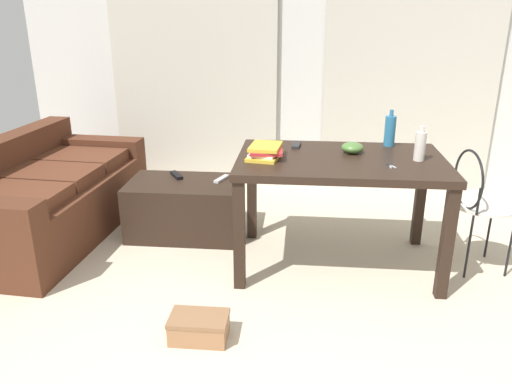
% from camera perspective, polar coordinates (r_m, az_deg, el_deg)
% --- Properties ---
extents(ground_plane, '(7.70, 7.70, 0.00)m').
position_cam_1_polar(ground_plane, '(3.50, 4.10, -9.18)').
color(ground_plane, beige).
extents(wall_back, '(5.45, 0.10, 2.70)m').
position_cam_1_polar(wall_back, '(5.07, 5.15, 15.91)').
color(wall_back, silver).
rests_on(wall_back, ground).
extents(curtains, '(3.73, 0.03, 2.28)m').
position_cam_1_polar(curtains, '(5.01, 5.06, 13.46)').
color(curtains, beige).
rests_on(curtains, ground).
extents(couch, '(1.05, 1.89, 0.76)m').
position_cam_1_polar(couch, '(4.31, -22.93, -0.59)').
color(couch, '#4C2819').
rests_on(couch, ground).
extents(coffee_table, '(0.86, 0.55, 0.44)m').
position_cam_1_polar(coffee_table, '(4.04, -8.15, -1.79)').
color(coffee_table, black).
rests_on(coffee_table, ground).
extents(craft_table, '(1.37, 0.88, 0.78)m').
position_cam_1_polar(craft_table, '(3.41, 9.53, 2.24)').
color(craft_table, black).
rests_on(craft_table, ground).
extents(wire_chair, '(0.40, 0.42, 0.85)m').
position_cam_1_polar(wire_chair, '(3.66, 23.74, -0.45)').
color(wire_chair, silver).
rests_on(wire_chair, ground).
extents(bottle_near, '(0.08, 0.08, 0.26)m').
position_cam_1_polar(bottle_near, '(3.73, 14.96, 6.75)').
color(bottle_near, teal).
rests_on(bottle_near, craft_table).
extents(bottle_far, '(0.07, 0.07, 0.23)m').
position_cam_1_polar(bottle_far, '(3.41, 18.13, 5.01)').
color(bottle_far, beige).
rests_on(bottle_far, craft_table).
extents(bowl, '(0.15, 0.15, 0.08)m').
position_cam_1_polar(bowl, '(3.49, 10.89, 4.96)').
color(bowl, '#477033').
rests_on(bowl, craft_table).
extents(book_stack, '(0.24, 0.32, 0.09)m').
position_cam_1_polar(book_stack, '(3.33, 1.07, 4.63)').
color(book_stack, gold).
rests_on(book_stack, craft_table).
extents(tv_remote_on_table, '(0.06, 0.15, 0.02)m').
position_cam_1_polar(tv_remote_on_table, '(3.61, 4.56, 5.29)').
color(tv_remote_on_table, '#232326').
rests_on(tv_remote_on_table, craft_table).
extents(scissors, '(0.05, 0.10, 0.00)m').
position_cam_1_polar(scissors, '(3.27, 15.01, 2.95)').
color(scissors, '#9EA0A5').
rests_on(scissors, craft_table).
extents(tv_remote_primary, '(0.10, 0.19, 0.02)m').
position_cam_1_polar(tv_remote_primary, '(3.97, -3.93, 1.51)').
color(tv_remote_primary, '#B7B7B2').
rests_on(tv_remote_primary, coffee_table).
extents(tv_remote_secondary, '(0.14, 0.19, 0.03)m').
position_cam_1_polar(tv_remote_secondary, '(4.09, -9.01, 1.90)').
color(tv_remote_secondary, black).
rests_on(tv_remote_secondary, coffee_table).
extents(shoebox, '(0.32, 0.21, 0.14)m').
position_cam_1_polar(shoebox, '(2.86, -6.48, -15.01)').
color(shoebox, '#996B47').
rests_on(shoebox, ground).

